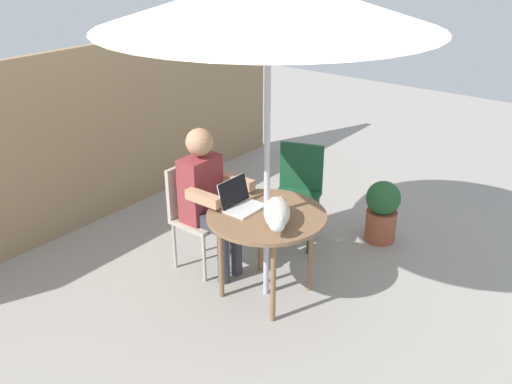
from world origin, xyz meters
TOP-DOWN VIEW (x-y plane):
  - ground_plane at (0.00, 0.00)m, footprint 14.00×14.00m
  - fence_back at (0.00, 2.13)m, footprint 5.44×0.08m
  - patio_table at (0.00, 0.00)m, footprint 0.91×0.91m
  - patio_umbrella at (0.00, 0.00)m, footprint 2.28×2.28m
  - chair_occupied at (0.00, 0.76)m, footprint 0.40×0.40m
  - chair_empty at (0.91, 0.32)m, footprint 0.51×0.51m
  - person_seated at (-0.00, 0.60)m, footprint 0.48×0.48m
  - laptop at (-0.04, 0.23)m, footprint 0.30×0.26m
  - cat at (-0.09, -0.16)m, footprint 0.57×0.40m
  - potted_plant_near_fence at (1.35, -0.32)m, footprint 0.31×0.31m

SIDE VIEW (x-z plane):
  - ground_plane at x=0.00m, z-range 0.00..0.00m
  - potted_plant_near_fence at x=1.35m, z-range 0.01..0.60m
  - chair_occupied at x=0.00m, z-range 0.08..0.99m
  - chair_empty at x=0.91m, z-range 0.08..0.99m
  - patio_table at x=0.00m, z-range 0.29..1.00m
  - person_seated at x=0.00m, z-range 0.08..1.33m
  - laptop at x=-0.04m, z-range 0.67..0.88m
  - cat at x=-0.09m, z-range 0.71..0.88m
  - fence_back at x=0.00m, z-range 0.00..1.70m
  - patio_umbrella at x=0.00m, z-range 1.03..3.43m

